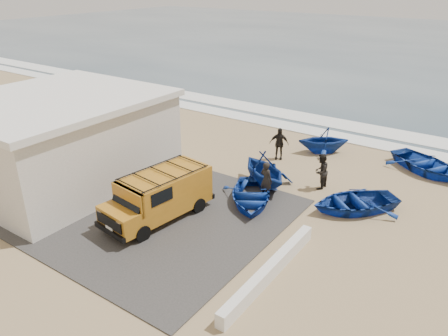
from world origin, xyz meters
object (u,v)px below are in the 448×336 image
Objects in this scene: boat_mid_left at (264,169)px; parapet at (270,271)px; boat_near_right at (355,202)px; boat_far_right at (426,164)px; fisherman_front at (266,180)px; van at (160,194)px; boat_near_left at (250,196)px; building at (59,139)px; boat_far_left at (324,140)px; fisherman_middle at (321,171)px; fisherman_back at (279,144)px.

parapet is at bearing -116.92° from boat_mid_left.
boat_near_right is 6.38m from boat_far_right.
fisherman_front reaches higher than boat_far_right.
van is 1.37× the size of boat_near_left.
boat_far_right is at bearing 37.49° from building.
boat_far_right is at bearing 23.29° from boat_near_left.
boat_near_right is 4.02m from fisherman_front.
boat_near_left is at bearing 177.43° from boat_far_right.
boat_far_left is (-3.88, 5.62, 0.36)m from boat_near_right.
fisherman_front is 2.91m from fisherman_middle.
boat_mid_left is (-4.51, -0.19, 0.48)m from boat_near_right.
boat_far_right is 2.29× the size of fisherman_front.
boat_far_right is 2.26× the size of fisherman_back.
boat_near_right is 6.84m from boat_far_left.
boat_far_right is (14.91, 11.44, -1.74)m from building.
boat_far_right is at bearing 58.31° from boat_far_left.
boat_near_right reaches higher than parapet.
boat_mid_left is (-3.77, 6.09, 0.61)m from parapet.
boat_far_left reaches higher than parapet.
parapet is 3.38× the size of fisherman_middle.
fisherman_middle is (-1.39, 7.44, 0.61)m from parapet.
fisherman_middle is 4.05m from fisherman_back.
parapet is 1.46× the size of boat_far_right.
boat_far_left reaches higher than boat_near_left.
boat_far_right is 9.20m from fisherman_front.
fisherman_back reaches higher than boat_far_left.
boat_mid_left is 1.16× the size of boat_far_left.
boat_near_right is at bearing -162.92° from boat_far_right.
fisherman_front reaches higher than boat_near_left.
fisherman_front reaches higher than boat_far_left.
fisherman_front is 1.01× the size of fisherman_middle.
boat_mid_left is 0.82× the size of boat_far_right.
van reaches higher than boat_far_right.
boat_near_left is at bearing 128.84° from parapet.
building is 9.84m from boat_near_left.
van is 8.74m from fisherman_back.
building is 10.35m from fisherman_front.
fisherman_back is at bearing -55.95° from fisherman_front.
boat_near_left is 2.04m from boat_mid_left.
boat_mid_left reaches higher than boat_near_left.
fisherman_front is at bearing -114.08° from boat_mid_left.
building is at bearing 175.42° from parapet.
boat_far_left is at bearing 104.76° from parapet.
boat_far_left is at bearing 166.46° from boat_near_right.
building is at bearing 151.55° from boat_mid_left.
fisherman_front is 0.99× the size of fisherman_back.
parapet is 12.67m from boat_far_right.
boat_mid_left is (8.73, 5.09, -1.28)m from building.
boat_far_right is 7.79m from fisherman_back.
boat_near_right is 2.15× the size of fisherman_back.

